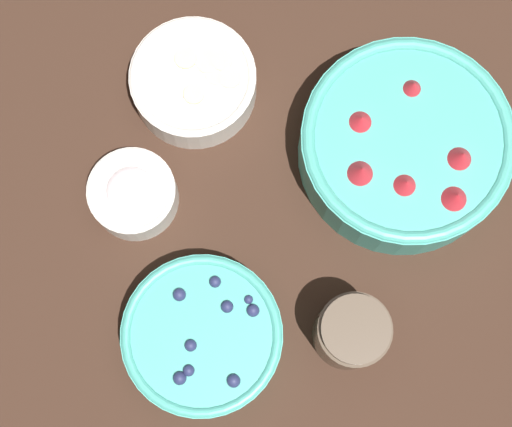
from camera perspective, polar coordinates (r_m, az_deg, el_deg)
ground_plane at (r=1.05m, az=2.15°, el=0.78°), size 4.00×4.00×0.00m
bowl_strawberries at (r=1.03m, az=9.91°, el=4.49°), size 0.25×0.25×0.10m
bowl_blueberries at (r=0.99m, az=-3.58°, el=-8.16°), size 0.18×0.18×0.06m
bowl_bananas at (r=1.06m, az=-4.17°, el=8.76°), size 0.15×0.15×0.06m
bowl_cream at (r=1.03m, az=-8.21°, el=1.33°), size 0.10×0.10×0.06m
jar_chocolate at (r=0.98m, az=6.33°, el=-7.87°), size 0.08×0.08×0.10m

